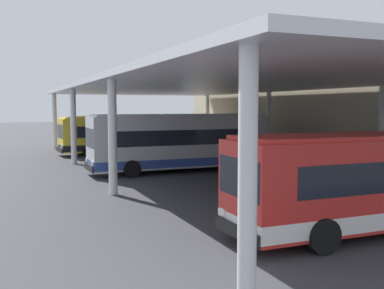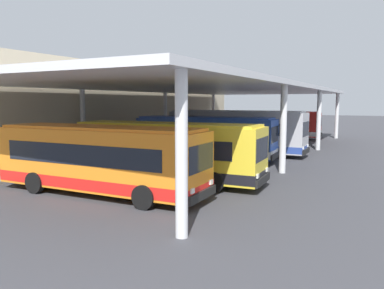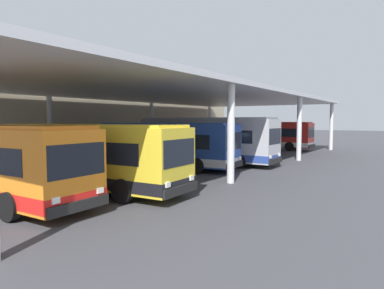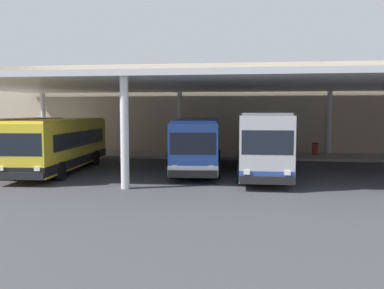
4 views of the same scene
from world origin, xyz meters
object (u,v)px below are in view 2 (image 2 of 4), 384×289
object	(u,v)px
banner_sign	(205,122)
bench_waiting	(156,140)
bus_middle_bay	(205,137)
trash_bin	(170,137)
bus_far_bay	(236,132)
bus_second_bay	(166,151)
bus_nearest_bay	(99,159)
bus_departing	(274,124)

from	to	relation	value
banner_sign	bench_waiting	bearing A→B (deg)	174.47
bus_middle_bay	trash_bin	distance (m)	11.66
banner_sign	bus_far_bay	bearing A→B (deg)	-142.76
bus_second_bay	bench_waiting	distance (m)	16.35
bus_nearest_bay	bus_middle_bay	distance (m)	11.95
bus_departing	banner_sign	distance (m)	8.34
trash_bin	bus_second_bay	bearing A→B (deg)	-149.35
bus_second_bay	trash_bin	bearing A→B (deg)	30.65
bench_waiting	bus_departing	bearing A→B (deg)	-29.11
bus_second_bay	bus_departing	size ratio (longest dim) A/B	1.01
banner_sign	bus_middle_bay	bearing A→B (deg)	-154.05
bus_nearest_bay	bus_middle_bay	size ratio (longest dim) A/B	0.99
bus_middle_bay	banner_sign	world-z (taller)	banner_sign
bus_far_bay	bus_second_bay	bearing A→B (deg)	-176.57
bus_second_bay	bus_far_bay	xyz separation A→B (m)	(11.99, 0.72, 0.19)
bus_middle_bay	banner_sign	size ratio (longest dim) A/B	3.33
bus_second_bay	banner_sign	size ratio (longest dim) A/B	3.33
bus_far_bay	trash_bin	distance (m)	10.19
bus_middle_bay	bus_departing	world-z (taller)	same
bench_waiting	trash_bin	size ratio (longest dim) A/B	1.84
bus_departing	banner_sign	bearing A→B (deg)	124.99
bus_nearest_bay	bus_second_bay	world-z (taller)	same
bus_nearest_bay	bench_waiting	size ratio (longest dim) A/B	5.89
bus_far_bay	trash_bin	bearing A→B (deg)	63.51
bus_middle_bay	bus_nearest_bay	bearing A→B (deg)	-178.01
banner_sign	bus_second_bay	bearing A→B (deg)	-158.97
bus_middle_bay	trash_bin	size ratio (longest dim) A/B	10.89
bus_far_bay	bus_nearest_bay	bearing A→B (deg)	177.98
bus_nearest_bay	bus_far_bay	size ratio (longest dim) A/B	0.93
bus_middle_bay	bus_far_bay	distance (m)	3.95
bus_nearest_bay	trash_bin	xyz separation A→B (m)	(20.29, 8.51, -0.98)
bus_far_bay	bus_departing	bearing A→B (deg)	3.95
bus_middle_bay	bus_far_bay	world-z (taller)	bus_far_bay
bus_middle_bay	bus_departing	distance (m)	18.97
bus_departing	banner_sign	size ratio (longest dim) A/B	3.29
bus_far_bay	bench_waiting	size ratio (longest dim) A/B	6.31
bus_second_bay	banner_sign	world-z (taller)	banner_sign
bench_waiting	banner_sign	size ratio (longest dim) A/B	0.56
bus_nearest_bay	bus_departing	world-z (taller)	same
bus_nearest_bay	bus_second_bay	bearing A→B (deg)	-18.61
bus_middle_bay	bus_far_bay	size ratio (longest dim) A/B	0.94
trash_bin	bus_middle_bay	bearing A→B (deg)	-135.88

